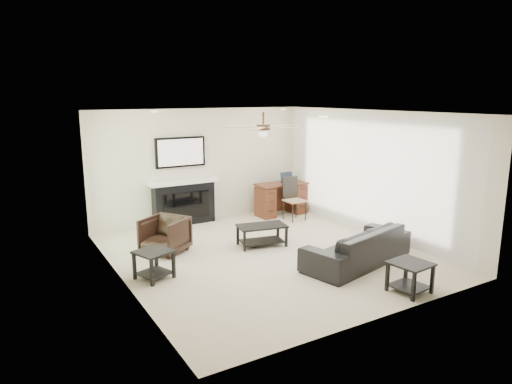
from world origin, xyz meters
TOP-DOWN VIEW (x-y plane):
  - room_shell at (0.19, 0.08)m, footprint 5.50×5.54m
  - sofa at (1.09, -1.14)m, footprint 2.24×1.28m
  - armchair at (-1.51, 1.01)m, footprint 0.99×0.98m
  - coffee_table at (0.19, 0.46)m, footprint 0.98×0.67m
  - end_table_near at (0.94, -2.39)m, footprint 0.57×0.57m
  - end_table_left at (-2.06, -0.04)m, footprint 0.64×0.64m
  - fireplace_unit at (-0.50, 2.58)m, footprint 1.52×0.34m
  - desk at (1.77, 2.18)m, footprint 1.22×0.56m
  - desk_chair at (1.77, 1.63)m, footprint 0.43×0.45m
  - laptop at (1.97, 2.16)m, footprint 0.33×0.24m

SIDE VIEW (x-z plane):
  - coffee_table at x=0.19m, z-range 0.00..0.40m
  - end_table_near at x=0.94m, z-range 0.00..0.45m
  - end_table_left at x=-2.06m, z-range 0.00..0.45m
  - sofa at x=1.09m, z-range 0.00..0.62m
  - armchair at x=-1.51m, z-range 0.00..0.66m
  - desk at x=1.77m, z-range 0.00..0.76m
  - desk_chair at x=1.77m, z-range 0.00..0.97m
  - laptop at x=1.97m, z-range 0.76..0.99m
  - fireplace_unit at x=-0.50m, z-range 0.00..1.91m
  - room_shell at x=0.19m, z-range 0.42..2.94m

